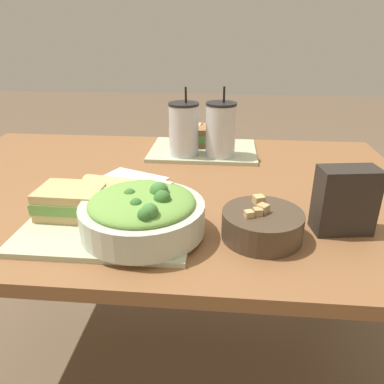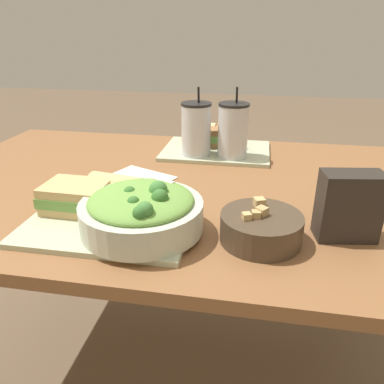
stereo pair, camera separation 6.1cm
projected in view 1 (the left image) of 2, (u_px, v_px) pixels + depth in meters
ground_plane at (166, 373)px, 1.35m from camera, size 12.00×12.00×0.00m
dining_table at (160, 212)px, 1.08m from camera, size 1.42×0.93×0.75m
tray_near at (109, 226)px, 0.81m from camera, size 0.36×0.26×0.01m
tray_far at (203, 150)px, 1.30m from camera, size 0.36×0.26×0.01m
salad_bowl at (143, 212)px, 0.76m from camera, size 0.26×0.26×0.11m
soup_bowl at (262, 224)px, 0.77m from camera, size 0.17×0.17×0.08m
sandwich_near at (72, 201)px, 0.84m from camera, size 0.15×0.11×0.06m
baguette_near at (113, 192)px, 0.88m from camera, size 0.14×0.09×0.07m
sandwich_far at (202, 135)px, 1.34m from camera, size 0.18×0.15×0.06m
baguette_far at (187, 132)px, 1.37m from camera, size 0.13×0.09×0.07m
drink_cup_dark at (184, 131)px, 1.21m from camera, size 0.10×0.10×0.22m
drink_cup_red at (221, 131)px, 1.20m from camera, size 0.10×0.10×0.22m
chip_bag at (345, 200)px, 0.78m from camera, size 0.13×0.08×0.14m
napkin_folded at (131, 180)px, 1.07m from camera, size 0.21×0.19×0.00m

